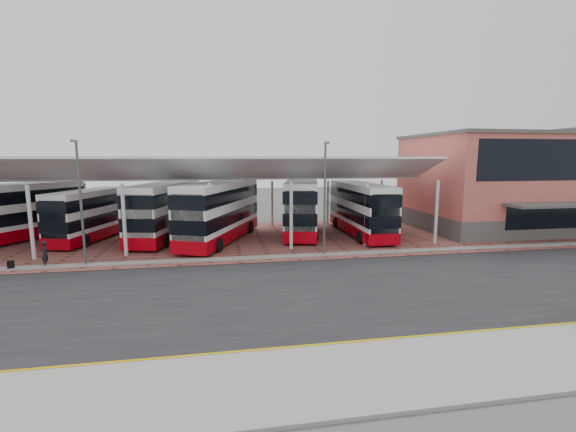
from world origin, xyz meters
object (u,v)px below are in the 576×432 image
bus_2 (166,210)px  bus_4 (302,206)px  bus_3 (220,212)px  bus_5 (361,209)px  bus_0 (15,213)px  pedestrian (45,254)px  terminal (510,182)px  bus_1 (95,214)px

bus_2 → bus_4: bearing=14.8°
bus_3 → bus_5: bus_3 is taller
bus_2 → bus_3: 5.09m
bus_0 → bus_2: bearing=28.6°
pedestrian → bus_4: bearing=-71.0°
bus_5 → bus_3: bearing=-176.5°
terminal → bus_3: 28.41m
bus_0 → pedestrian: bus_0 is taller
bus_0 → bus_4: (24.33, -0.28, 0.05)m
terminal → bus_2: (-32.94, 0.67, -2.21)m
bus_1 → bus_5: (23.23, -2.23, 0.19)m
bus_1 → bus_3: (10.68, -2.80, 0.35)m
terminal → bus_3: size_ratio=1.51×
bus_2 → bus_5: bus_2 is taller
bus_1 → bus_4: bearing=14.6°
terminal → pedestrian: bearing=-169.3°
terminal → bus_3: bearing=-177.1°
bus_2 → bus_5: size_ratio=1.05×
bus_2 → bus_5: (17.18, -1.54, -0.07)m
terminal → bus_2: terminal is taller
bus_3 → bus_4: 7.84m
bus_1 → bus_5: bearing=10.3°
terminal → bus_4: bearing=177.3°
terminal → bus_4: terminal is taller
bus_1 → bus_4: bus_4 is taller
bus_1 → bus_4: 18.15m
bus_2 → bus_3: (4.64, -2.10, 0.08)m
terminal → pedestrian: terminal is taller
bus_1 → bus_2: bearing=9.2°
bus_3 → bus_5: (12.55, 0.57, -0.15)m
pedestrian → bus_1: bearing=-8.2°
bus_5 → pedestrian: 24.62m
bus_1 → terminal: bearing=13.8°
terminal → bus_1: bearing=178.0°
bus_2 → bus_4: (12.10, 0.31, 0.05)m
bus_2 → bus_1: bearing=-173.3°
bus_2 → pedestrian: (-6.50, -8.09, -1.56)m
bus_5 → terminal: bearing=4.1°
bus_2 → bus_3: bearing=-11.1°
bus_0 → bus_5: size_ratio=1.00×
bus_2 → terminal: bearing=12.1°
terminal → bus_3: terminal is taller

